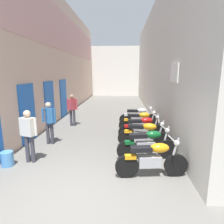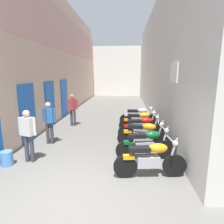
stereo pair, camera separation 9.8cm
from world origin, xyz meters
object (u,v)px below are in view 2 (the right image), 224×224
Objects in this scene: pedestrian_by_doorway at (28,132)px; pedestrian_mid_alley at (49,120)px; motorcycle_third at (144,134)px; motorcycle_sixth at (139,116)px; motorcycle_fourth at (142,127)px; motorcycle_fifth at (140,121)px; motorcycle_second at (146,144)px; motorcycle_nearest at (151,159)px; pedestrian_further_down at (73,108)px; water_jug_near_door at (7,158)px.

pedestrian_by_doorway is 1.49m from pedestrian_mid_alley.
motorcycle_third is 2.82m from motorcycle_sixth.
motorcycle_fourth is 1.00× the size of motorcycle_fifth.
motorcycle_second is 1.00× the size of motorcycle_third.
pedestrian_mid_alley reaches higher than motorcycle_fourth.
motorcycle_nearest is 1.00× the size of motorcycle_sixth.
pedestrian_mid_alley is 1.00× the size of pedestrian_further_down.
pedestrian_further_down is at bearing 85.52° from pedestrian_mid_alley.
pedestrian_by_doorway is at bearing 169.79° from motorcycle_nearest.
motorcycle_fifth is at bearing 90.00° from motorcycle_second.
pedestrian_further_down is (-3.25, -0.16, 0.42)m from motorcycle_sixth.
motorcycle_nearest is at bearing -5.07° from water_jug_near_door.
pedestrian_further_down is (-3.25, 0.85, 0.42)m from motorcycle_fifth.
motorcycle_nearest is 1.18× the size of pedestrian_mid_alley.
motorcycle_third is 3.74m from pedestrian_by_doorway.
motorcycle_third is 1.00× the size of motorcycle_fourth.
pedestrian_mid_alley is (-3.44, 0.17, 0.42)m from motorcycle_third.
motorcycle_fifth is 1.18× the size of pedestrian_mid_alley.
pedestrian_mid_alley reaches higher than motorcycle_third.
motorcycle_third is 1.80m from motorcycle_fifth.
motorcycle_nearest is 4.05m from water_jug_near_door.
motorcycle_nearest reaches higher than water_jug_near_door.
pedestrian_by_doorway is (-3.47, -3.13, 0.42)m from motorcycle_fifth.
pedestrian_mid_alley is at bearing -154.60° from motorcycle_fifth.
pedestrian_by_doorway is (-3.47, -0.40, 0.42)m from motorcycle_second.
motorcycle_fifth is 3.83m from pedestrian_mid_alley.
motorcycle_nearest is 4.40× the size of water_jug_near_door.
pedestrian_mid_alley is at bearing 71.83° from water_jug_near_door.
pedestrian_mid_alley is 2.50m from pedestrian_further_down.
motorcycle_third and motorcycle_fourth have the same top height.
motorcycle_third is 4.22m from pedestrian_further_down.
pedestrian_by_doorway is at bearing -90.99° from pedestrian_mid_alley.
motorcycle_sixth is (0.00, 4.77, 0.00)m from motorcycle_nearest.
motorcycle_fifth is at bearing 40.19° from water_jug_near_door.
motorcycle_third and motorcycle_fifth have the same top height.
water_jug_near_door is (-4.02, -1.59, -0.29)m from motorcycle_third.
motorcycle_nearest is 2.78m from motorcycle_fourth.
pedestrian_by_doorway is (-3.47, -4.15, 0.42)m from motorcycle_sixth.
water_jug_near_door is at bearing -132.32° from motorcycle_sixth.
motorcycle_fourth is at bearing 90.00° from motorcycle_third.
motorcycle_nearest is 4.06m from pedestrian_mid_alley.
motorcycle_fourth is (0.00, 1.76, 0.00)m from motorcycle_second.
motorcycle_fifth is (0.00, 2.73, 0.00)m from motorcycle_second.
motorcycle_nearest is 1.00× the size of motorcycle_fifth.
pedestrian_by_doorway is 1.00× the size of pedestrian_mid_alley.
motorcycle_sixth is at bearing 2.89° from pedestrian_further_down.
pedestrian_further_down reaches higher than motorcycle_third.
pedestrian_by_doorway is 1.00× the size of pedestrian_further_down.
pedestrian_mid_alley is (0.03, 1.49, 0.00)m from pedestrian_by_doorway.
pedestrian_further_down is at bearing 165.26° from motorcycle_fifth.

